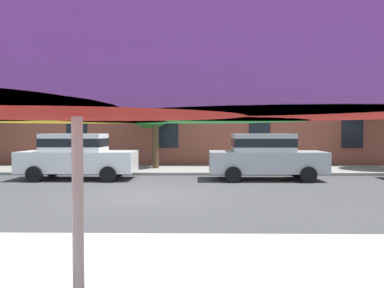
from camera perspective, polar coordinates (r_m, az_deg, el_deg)
name	(u,v)px	position (r m, az deg, el deg)	size (l,w,h in m)	color
ground_plane	(143,196)	(11.28, -7.35, -7.69)	(120.00, 120.00, 0.00)	#424244
sidewalk_far	(164,170)	(17.97, -4.20, -3.87)	(56.00, 3.60, 0.12)	gray
apartment_building	(175,17)	(27.16, -2.60, 18.47)	(43.41, 12.08, 19.20)	#934C3D
sedan_white	(77,155)	(15.48, -16.83, -1.59)	(4.40, 1.98, 1.78)	silver
sedan_silver	(265,155)	(14.96, 10.89, -1.66)	(4.40, 1.98, 1.78)	#A8AAB2
street_tree_middle	(153,96)	(18.49, -5.90, 7.21)	(2.95, 2.79, 5.08)	#4C3823
patio_umbrella	(77,79)	(2.12, -16.92, 9.35)	(4.00, 3.71, 2.44)	silver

